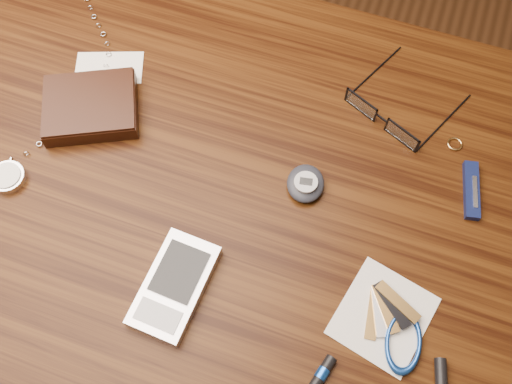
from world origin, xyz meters
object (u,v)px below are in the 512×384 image
Objects in this scene: pda_phone at (175,286)px; wallet_and_card at (91,106)px; desk at (200,210)px; eyeglasses at (385,117)px; notepad_keys at (394,328)px; pedometer at (306,183)px; pocket_watch at (13,169)px; pocket_knife at (471,190)px.

wallet_and_card is at bearing 136.78° from pda_phone.
desk is 6.01× the size of eyeglasses.
desk is 0.29m from eyeglasses.
pda_phone is at bearing -171.20° from notepad_keys.
eyeglasses is 1.30× the size of pda_phone.
eyeglasses reaches higher than pda_phone.
pedometer is at bearing 59.62° from pda_phone.
pocket_watch is 0.27m from pda_phone.
pda_phone is 0.21m from pedometer.
eyeglasses reaches higher than pedometer.
pda_phone is (0.20, -0.19, -0.00)m from wallet_and_card.
pda_phone reaches higher than pocket_knife.
pda_phone is (0.26, -0.07, 0.00)m from pocket_watch.
pocket_watch is 0.38m from pedometer.
pedometer is at bearing -2.44° from wallet_and_card.
wallet_and_card reaches higher than pda_phone.
pedometer is (0.11, 0.18, 0.00)m from pda_phone.
pedometer is 0.49× the size of notepad_keys.
wallet_and_card reaches higher than pedometer.
wallet_and_card is 1.50× the size of notepad_keys.
desk is at bearing 16.88° from pocket_watch.
pda_phone is at bearing -15.84° from pocket_watch.
pocket_knife is (0.34, 0.10, 0.11)m from desk.
notepad_keys is (0.46, -0.15, -0.01)m from wallet_and_card.
desk is 0.26m from pocket_watch.
eyeglasses is 0.36m from pda_phone.
pda_phone is 1.56× the size of pocket_knife.
wallet_and_card is 0.56× the size of pocket_watch.
pedometer is at bearing 16.16° from pocket_watch.
notepad_keys is at bearing -73.59° from eyeglasses.
eyeglasses is at bearing 17.09° from wallet_and_card.
eyeglasses is 0.49m from pocket_watch.
pedometer is at bearing -162.42° from pocket_knife.
pocket_watch is at bearing 176.20° from notepad_keys.
eyeglasses is at bearing 28.45° from pocket_watch.
wallet_and_card is at bearing -174.32° from pocket_knife.
wallet_and_card and eyeglasses have the same top height.
notepad_keys is (0.25, 0.04, -0.00)m from pda_phone.
wallet_and_card is at bearing 161.60° from notepad_keys.
eyeglasses is (0.21, 0.17, 0.11)m from desk.
eyeglasses is 0.15m from pedometer.
pocket_knife is at bearing 16.53° from desk.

